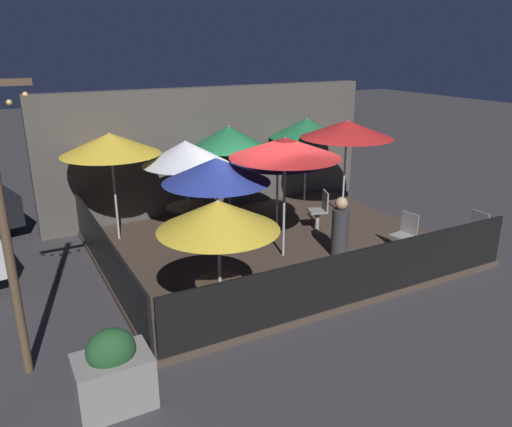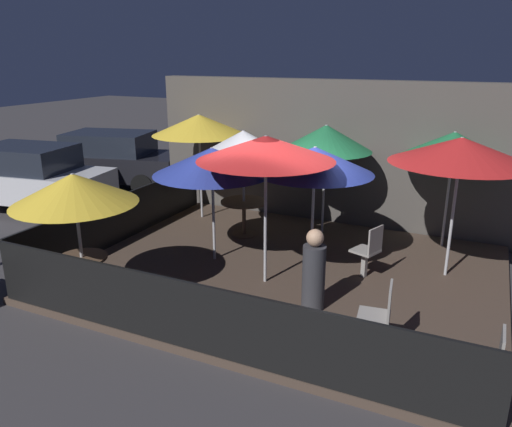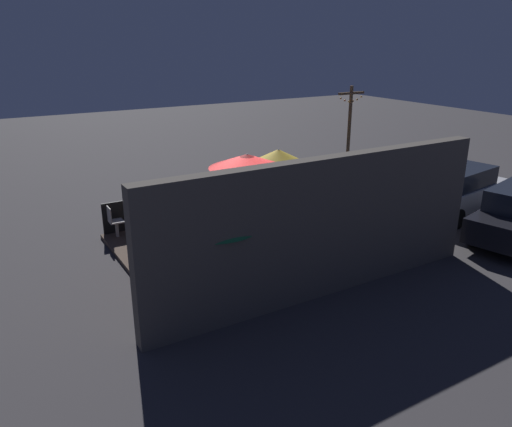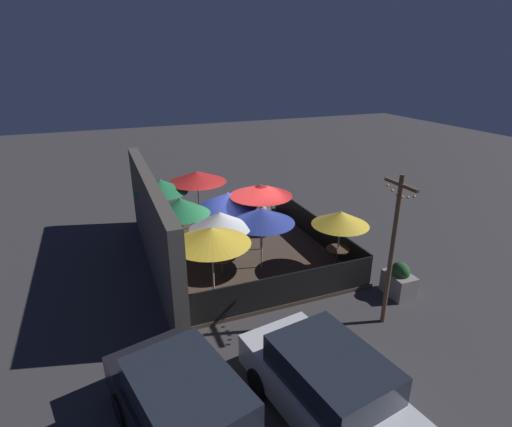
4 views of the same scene
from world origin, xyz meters
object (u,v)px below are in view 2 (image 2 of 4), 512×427
patron_0 (314,272)px  parked_car_1 (111,159)px  patio_umbrella_1 (74,189)px  patio_umbrella_8 (315,160)px  patio_umbrella_3 (266,148)px  patio_umbrella_7 (461,150)px  dining_table_0 (244,208)px  parked_car_0 (28,177)px  patio_umbrella_0 (243,143)px  patio_chair_1 (379,314)px  dining_table_1 (83,267)px  patio_umbrella_5 (212,161)px  patio_umbrella_6 (454,145)px  patio_chair_0 (486,366)px  patio_umbrella_4 (199,125)px  patio_chair_2 (369,250)px  patio_umbrella_2 (326,138)px

patron_0 → parked_car_1: parked_car_1 is taller
patio_umbrella_1 → patio_umbrella_8: 3.90m
parked_car_1 → patio_umbrella_3: bearing=-45.3°
patio_umbrella_7 → dining_table_0: patio_umbrella_7 is taller
dining_table_0 → parked_car_0: (-5.87, -0.32, 0.13)m
patio_umbrella_0 → patron_0: (2.35, -2.41, -1.36)m
patio_umbrella_1 → patio_chair_1: (4.36, 0.58, -1.28)m
dining_table_1 → patron_0: (3.25, 1.27, 0.01)m
patio_umbrella_5 → patio_umbrella_6: size_ratio=0.93×
patio_umbrella_6 → dining_table_0: bearing=-163.8°
patio_umbrella_5 → patio_chair_0: (4.64, -2.35, -1.33)m
patio_umbrella_4 → patio_umbrella_6: 5.30m
patio_umbrella_4 → patron_0: (3.78, -3.06, -1.57)m
dining_table_1 → patron_0: patron_0 is taller
parked_car_0 → dining_table_1: bearing=-43.0°
patio_umbrella_8 → patio_umbrella_4: bearing=154.9°
patio_umbrella_0 → parked_car_0: size_ratio=0.51×
dining_table_0 → patio_chair_0: 6.03m
patio_chair_2 → patio_umbrella_5: bearing=27.6°
patio_chair_0 → parked_car_0: (-10.59, 3.43, 0.21)m
patio_umbrella_4 → patio_umbrella_8: patio_umbrella_4 is taller
patio_umbrella_2 → patio_umbrella_7: size_ratio=0.96×
patio_umbrella_0 → patio_umbrella_3: patio_umbrella_3 is taller
dining_table_0 → patio_chair_2: patio_chair_2 is taller
patio_umbrella_7 → dining_table_0: size_ratio=2.48×
patron_0 → patio_umbrella_5: bearing=167.6°
patio_chair_2 → parked_car_0: (-8.71, 0.70, 0.21)m
patio_chair_1 → parked_car_0: bearing=-24.2°
patio_umbrella_3 → patio_umbrella_7: patio_umbrella_3 is taller
patio_umbrella_3 → dining_table_0: patio_umbrella_3 is taller
patio_chair_2 → patio_chair_0: bearing=144.2°
patio_chair_0 → patron_0: (-2.37, 1.34, 0.06)m
patio_chair_0 → parked_car_1: bearing=-29.9°
patio_chair_1 → patron_0: 1.31m
patio_umbrella_0 → patio_umbrella_6: size_ratio=0.97×
patio_umbrella_8 → dining_table_0: bearing=154.5°
patio_umbrella_7 → parked_car_1: bearing=164.7°
patio_umbrella_6 → dining_table_0: 4.25m
dining_table_0 → patio_chair_0: bearing=-38.5°
patio_umbrella_5 → dining_table_1: patio_umbrella_5 is taller
patio_umbrella_7 → patio_umbrella_3: bearing=-150.1°
patio_chair_1 → patio_chair_2: patio_chair_2 is taller
patio_umbrella_2 → patio_chair_0: size_ratio=2.43×
dining_table_1 → patio_chair_1: (4.36, 0.58, -0.06)m
patio_umbrella_1 → dining_table_1: patio_umbrella_1 is taller
patio_umbrella_4 → patio_umbrella_0: bearing=-24.7°
patio_umbrella_2 → patio_umbrella_8: bearing=-78.5°
patio_umbrella_5 → patio_chair_1: (3.38, -1.70, -1.35)m
patio_umbrella_5 → patio_umbrella_8: (1.70, 0.55, 0.06)m
patio_umbrella_5 → patron_0: (2.27, -1.01, -1.27)m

